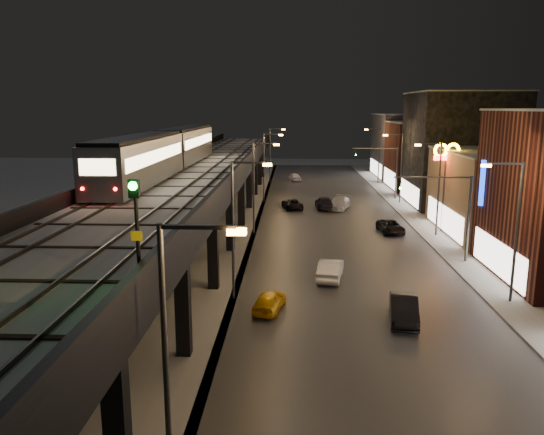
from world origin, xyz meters
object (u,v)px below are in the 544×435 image
object	(u,v)px
car_onc_silver	(404,310)
car_near_white	(330,270)
car_mid_dark	(324,203)
car_onc_dark	(391,227)
car_far_white	(294,177)
subway_train	(167,150)
car_taxi	(270,302)
car_mid_silver	(292,204)
rail_signal	(135,208)
car_onc_white	(339,204)

from	to	relation	value
car_onc_silver	car_near_white	bearing A→B (deg)	124.81
car_mid_dark	car_onc_dark	size ratio (longest dim) A/B	1.10
car_far_white	car_onc_silver	distance (m)	60.12
car_onc_silver	car_mid_dark	bearing A→B (deg)	102.84
subway_train	car_taxi	distance (m)	22.14
car_near_white	car_mid_silver	distance (m)	27.34
subway_train	car_onc_silver	bearing A→B (deg)	-46.97
car_taxi	car_onc_silver	size ratio (longest dim) A/B	0.83
car_taxi	car_mid_dark	distance (m)	33.96
car_mid_dark	car_onc_dark	world-z (taller)	car_mid_dark
rail_signal	car_mid_dark	world-z (taller)	rail_signal
car_taxi	car_near_white	world-z (taller)	car_near_white
rail_signal	car_mid_silver	size ratio (longest dim) A/B	0.74
car_mid_silver	car_onc_silver	distance (m)	35.38
rail_signal	car_near_white	distance (m)	22.93
car_taxi	car_near_white	size ratio (longest dim) A/B	0.82
car_onc_white	car_far_white	bearing A→B (deg)	119.17
car_onc_dark	car_onc_white	bearing A→B (deg)	102.44
car_far_white	car_mid_silver	bearing A→B (deg)	73.88
car_taxi	car_near_white	xyz separation A→B (m)	(4.12, 6.25, 0.12)
subway_train	rail_signal	size ratio (longest dim) A/B	10.76
car_near_white	car_onc_dark	xyz separation A→B (m)	(6.95, 14.66, -0.12)
subway_train	car_taxi	size ratio (longest dim) A/B	9.70
car_mid_dark	car_far_white	size ratio (longest dim) A/B	1.24
subway_train	car_onc_white	size ratio (longest dim) A/B	7.03
car_far_white	car_onc_dark	bearing A→B (deg)	88.74
subway_train	rail_signal	distance (m)	32.30
car_mid_dark	car_onc_white	bearing A→B (deg)	173.29
rail_signal	car_onc_dark	xyz separation A→B (m)	(14.90, 34.53, -8.35)
subway_train	car_mid_silver	bearing A→B (deg)	53.22
car_onc_silver	car_mid_silver	bearing A→B (deg)	109.26
car_mid_dark	car_onc_dark	distance (m)	13.91
car_taxi	car_mid_silver	world-z (taller)	car_taxi
car_far_white	rail_signal	bearing A→B (deg)	70.28
car_near_white	car_onc_silver	bearing A→B (deg)	125.93
car_onc_silver	car_onc_white	xyz separation A→B (m)	(-0.80, 34.74, 0.01)
subway_train	rail_signal	bearing A→B (deg)	-78.57
car_far_white	car_mid_dark	bearing A→B (deg)	82.91
rail_signal	subway_train	bearing A→B (deg)	101.43
car_onc_dark	car_near_white	bearing A→B (deg)	-120.71
car_onc_silver	car_onc_dark	distance (m)	22.47
car_onc_dark	car_mid_silver	bearing A→B (deg)	122.63
subway_train	car_onc_white	bearing A→B (deg)	41.66
subway_train	car_onc_white	xyz separation A→B (m)	(17.29, 15.38, -7.65)
car_onc_white	car_mid_silver	bearing A→B (deg)	-163.38
car_far_white	car_onc_white	bearing A→B (deg)	86.89
subway_train	car_taxi	xyz separation A→B (m)	(10.22, -18.04, -7.75)
subway_train	car_onc_dark	distance (m)	22.85
car_onc_silver	car_onc_white	bearing A→B (deg)	99.87
car_mid_dark	car_onc_silver	world-z (taller)	car_onc_silver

